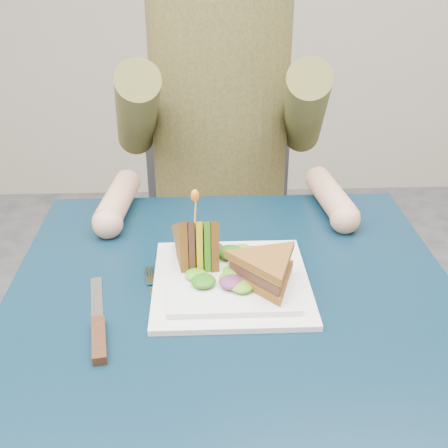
{
  "coord_description": "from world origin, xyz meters",
  "views": [
    {
      "loc": [
        -0.05,
        -0.76,
        1.26
      ],
      "look_at": [
        -0.01,
        0.07,
        0.82
      ],
      "focal_mm": 45.0,
      "sensor_mm": 36.0,
      "label": 1
    }
  ],
  "objects_px": {
    "plate": "(231,280)",
    "knife": "(99,332)",
    "chair": "(219,209)",
    "sandwich_upright": "(196,245)",
    "sandwich_flat": "(266,270)",
    "fork": "(156,298)",
    "table": "(233,331)",
    "diner": "(220,91)"
  },
  "relations": [
    {
      "from": "plate",
      "to": "knife",
      "type": "xyz_separation_m",
      "value": [
        -0.2,
        -0.12,
        -0.0
      ]
    },
    {
      "from": "chair",
      "to": "sandwich_upright",
      "type": "xyz_separation_m",
      "value": [
        -0.06,
        -0.62,
        0.24
      ]
    },
    {
      "from": "chair",
      "to": "sandwich_upright",
      "type": "height_order",
      "value": "chair"
    },
    {
      "from": "sandwich_flat",
      "to": "fork",
      "type": "xyz_separation_m",
      "value": [
        -0.18,
        -0.01,
        -0.04
      ]
    },
    {
      "from": "plate",
      "to": "fork",
      "type": "height_order",
      "value": "plate"
    },
    {
      "from": "plate",
      "to": "fork",
      "type": "relative_size",
      "value": 1.46
    },
    {
      "from": "table",
      "to": "sandwich_upright",
      "type": "distance_m",
      "value": 0.16
    },
    {
      "from": "chair",
      "to": "plate",
      "type": "height_order",
      "value": "chair"
    },
    {
      "from": "table",
      "to": "diner",
      "type": "xyz_separation_m",
      "value": [
        -0.0,
        0.58,
        0.26
      ]
    },
    {
      "from": "fork",
      "to": "diner",
      "type": "bearing_deg",
      "value": 77.98
    },
    {
      "from": "table",
      "to": "sandwich_upright",
      "type": "height_order",
      "value": "sandwich_upright"
    },
    {
      "from": "plate",
      "to": "sandwich_upright",
      "type": "relative_size",
      "value": 1.78
    },
    {
      "from": "chair",
      "to": "sandwich_flat",
      "type": "bearing_deg",
      "value": -85.62
    },
    {
      "from": "table",
      "to": "chair",
      "type": "distance_m",
      "value": 0.7
    },
    {
      "from": "sandwich_upright",
      "to": "table",
      "type": "bearing_deg",
      "value": -48.73
    },
    {
      "from": "sandwich_upright",
      "to": "fork",
      "type": "height_order",
      "value": "sandwich_upright"
    },
    {
      "from": "knife",
      "to": "fork",
      "type": "bearing_deg",
      "value": 47.86
    },
    {
      "from": "sandwich_upright",
      "to": "knife",
      "type": "relative_size",
      "value": 0.66
    },
    {
      "from": "table",
      "to": "knife",
      "type": "distance_m",
      "value": 0.24
    },
    {
      "from": "plate",
      "to": "sandwich_flat",
      "type": "relative_size",
      "value": 1.31
    },
    {
      "from": "diner",
      "to": "fork",
      "type": "height_order",
      "value": "diner"
    },
    {
      "from": "table",
      "to": "chair",
      "type": "xyz_separation_m",
      "value": [
        0.0,
        0.69,
        -0.11
      ]
    },
    {
      "from": "diner",
      "to": "plate",
      "type": "bearing_deg",
      "value": -90.2
    },
    {
      "from": "diner",
      "to": "sandwich_upright",
      "type": "height_order",
      "value": "diner"
    },
    {
      "from": "plate",
      "to": "fork",
      "type": "xyz_separation_m",
      "value": [
        -0.12,
        -0.04,
        -0.01
      ]
    },
    {
      "from": "sandwich_upright",
      "to": "knife",
      "type": "height_order",
      "value": "sandwich_upright"
    },
    {
      "from": "plate",
      "to": "sandwich_upright",
      "type": "xyz_separation_m",
      "value": [
        -0.06,
        0.04,
        0.05
      ]
    },
    {
      "from": "knife",
      "to": "chair",
      "type": "bearing_deg",
      "value": 75.5
    },
    {
      "from": "chair",
      "to": "diner",
      "type": "relative_size",
      "value": 1.25
    },
    {
      "from": "diner",
      "to": "sandwich_upright",
      "type": "xyz_separation_m",
      "value": [
        -0.06,
        -0.51,
        -0.13
      ]
    },
    {
      "from": "diner",
      "to": "fork",
      "type": "xyz_separation_m",
      "value": [
        -0.13,
        -0.59,
        -0.18
      ]
    },
    {
      "from": "table",
      "to": "fork",
      "type": "xyz_separation_m",
      "value": [
        -0.13,
        -0.01,
        0.08
      ]
    },
    {
      "from": "table",
      "to": "plate",
      "type": "bearing_deg",
      "value": 94.72
    },
    {
      "from": "diner",
      "to": "knife",
      "type": "distance_m",
      "value": 0.73
    },
    {
      "from": "diner",
      "to": "plate",
      "type": "height_order",
      "value": "diner"
    },
    {
      "from": "chair",
      "to": "fork",
      "type": "height_order",
      "value": "chair"
    },
    {
      "from": "chair",
      "to": "sandwich_flat",
      "type": "xyz_separation_m",
      "value": [
        0.05,
        -0.69,
        0.23
      ]
    },
    {
      "from": "diner",
      "to": "fork",
      "type": "bearing_deg",
      "value": -102.02
    },
    {
      "from": "sandwich_upright",
      "to": "fork",
      "type": "bearing_deg",
      "value": -129.48
    },
    {
      "from": "plate",
      "to": "knife",
      "type": "relative_size",
      "value": 1.18
    },
    {
      "from": "chair",
      "to": "sandwich_flat",
      "type": "distance_m",
      "value": 0.73
    },
    {
      "from": "chair",
      "to": "plate",
      "type": "xyz_separation_m",
      "value": [
        -0.0,
        -0.67,
        0.2
      ]
    }
  ]
}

